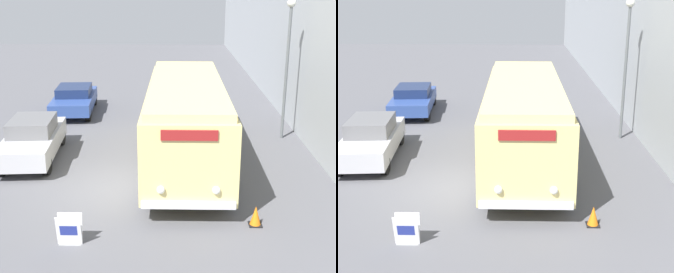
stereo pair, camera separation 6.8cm
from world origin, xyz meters
TOP-DOWN VIEW (x-y plane):
  - ground_plane at (0.00, 0.00)m, footprint 80.00×80.00m
  - building_wall_right at (7.37, 10.00)m, footprint 0.30×60.00m
  - vintage_bus at (2.26, 2.38)m, footprint 2.70×9.62m
  - sign_board at (-0.76, -3.41)m, footprint 0.63×0.31m
  - streetlamp at (6.46, 5.53)m, footprint 0.36×0.36m
  - parked_car_near at (-3.49, 2.74)m, footprint 2.17×4.76m
  - parked_car_mid at (-3.37, 9.57)m, footprint 2.32×4.79m
  - traffic_cone at (4.10, -2.32)m, footprint 0.36×0.36m

SIDE VIEW (x-z plane):
  - ground_plane at x=0.00m, z-range 0.00..0.00m
  - traffic_cone at x=4.10m, z-range -0.01..0.56m
  - sign_board at x=-0.76m, z-range -0.01..0.80m
  - parked_car_mid at x=-3.37m, z-range 0.04..1.43m
  - parked_car_near at x=-3.49m, z-range 0.01..1.57m
  - vintage_bus at x=2.26m, z-range 0.22..3.30m
  - building_wall_right at x=7.37m, z-range 0.00..6.56m
  - streetlamp at x=6.46m, z-range 0.92..6.73m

